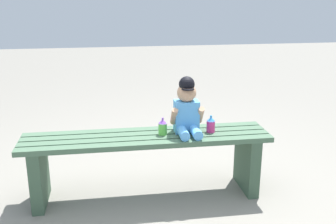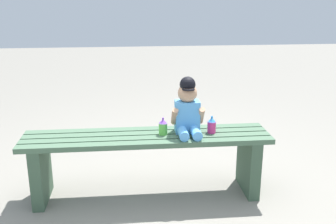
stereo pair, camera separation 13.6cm
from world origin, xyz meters
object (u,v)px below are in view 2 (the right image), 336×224
(park_bench, at_px, (147,154))
(sippy_cup_left, at_px, (163,126))
(child_figure, at_px, (188,109))
(sippy_cup_right, at_px, (212,125))

(park_bench, distance_m, sippy_cup_left, 0.24)
(park_bench, xyz_separation_m, sippy_cup_left, (0.12, 0.00, 0.21))
(child_figure, xyz_separation_m, sippy_cup_right, (0.17, -0.02, -0.12))
(child_figure, relative_size, sippy_cup_right, 3.26)
(park_bench, distance_m, sippy_cup_right, 0.51)
(park_bench, relative_size, sippy_cup_left, 14.05)
(sippy_cup_right, bearing_deg, sippy_cup_left, 180.00)
(sippy_cup_right, bearing_deg, child_figure, 174.08)
(park_bench, xyz_separation_m, sippy_cup_right, (0.46, 0.00, 0.21))
(child_figure, height_order, sippy_cup_right, child_figure)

